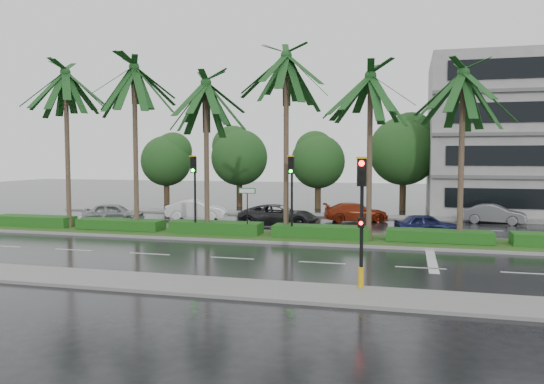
% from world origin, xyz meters
% --- Properties ---
extents(ground, '(120.00, 120.00, 0.00)m').
position_xyz_m(ground, '(0.00, 0.00, 0.00)').
color(ground, black).
rests_on(ground, ground).
extents(near_sidewalk, '(40.00, 2.40, 0.12)m').
position_xyz_m(near_sidewalk, '(0.00, -10.20, 0.06)').
color(near_sidewalk, slate).
rests_on(near_sidewalk, ground).
extents(far_sidewalk, '(40.00, 2.00, 0.12)m').
position_xyz_m(far_sidewalk, '(0.00, 12.00, 0.06)').
color(far_sidewalk, slate).
rests_on(far_sidewalk, ground).
extents(median, '(36.00, 4.00, 0.15)m').
position_xyz_m(median, '(0.00, 1.00, 0.08)').
color(median, gray).
rests_on(median, ground).
extents(hedge, '(35.20, 1.40, 0.60)m').
position_xyz_m(hedge, '(0.00, 1.00, 0.45)').
color(hedge, '#214D16').
rests_on(hedge, median).
extents(lane_markings, '(34.00, 13.06, 0.01)m').
position_xyz_m(lane_markings, '(3.04, -0.43, 0.01)').
color(lane_markings, silver).
rests_on(lane_markings, ground).
extents(palm_row, '(26.30, 4.20, 10.52)m').
position_xyz_m(palm_row, '(-1.25, 1.02, 8.44)').
color(palm_row, '#483829').
rests_on(palm_row, median).
extents(signal_near, '(0.34, 0.45, 4.36)m').
position_xyz_m(signal_near, '(6.00, -9.39, 2.50)').
color(signal_near, black).
rests_on(signal_near, near_sidewalk).
extents(signal_median_left, '(0.34, 0.42, 4.36)m').
position_xyz_m(signal_median_left, '(-4.00, 0.30, 3.00)').
color(signal_median_left, black).
rests_on(signal_median_left, median).
extents(signal_median_right, '(0.34, 0.42, 4.36)m').
position_xyz_m(signal_median_right, '(1.50, 0.30, 3.00)').
color(signal_median_right, black).
rests_on(signal_median_right, median).
extents(street_sign, '(0.95, 0.09, 2.60)m').
position_xyz_m(street_sign, '(-1.00, 0.48, 2.12)').
color(street_sign, black).
rests_on(street_sign, median).
extents(bg_trees, '(32.52, 5.55, 8.02)m').
position_xyz_m(bg_trees, '(0.43, 17.59, 4.58)').
color(bg_trees, '#362618').
rests_on(bg_trees, ground).
extents(building, '(16.00, 10.00, 12.00)m').
position_xyz_m(building, '(17.00, 18.00, 6.00)').
color(building, gray).
rests_on(building, ground).
extents(car_silver, '(2.74, 4.33, 1.37)m').
position_xyz_m(car_silver, '(-11.50, 4.36, 0.69)').
color(car_silver, '#9D9EA4').
rests_on(car_silver, ground).
extents(car_white, '(2.09, 4.35, 1.38)m').
position_xyz_m(car_white, '(-7.00, 7.74, 0.69)').
color(car_white, white).
rests_on(car_white, ground).
extents(car_darkgrey, '(2.73, 5.23, 1.41)m').
position_xyz_m(car_darkgrey, '(-0.50, 5.59, 0.70)').
color(car_darkgrey, '#232326').
rests_on(car_darkgrey, ground).
extents(car_red, '(2.94, 4.70, 1.27)m').
position_xyz_m(car_red, '(4.00, 9.40, 0.64)').
color(car_red, maroon).
rests_on(car_red, ground).
extents(car_blue, '(2.29, 3.85, 1.23)m').
position_xyz_m(car_blue, '(8.50, 4.00, 0.61)').
color(car_blue, '#181C4A').
rests_on(car_blue, ground).
extents(car_grey, '(2.17, 4.08, 1.28)m').
position_xyz_m(car_grey, '(13.00, 10.50, 0.64)').
color(car_grey, slate).
rests_on(car_grey, ground).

